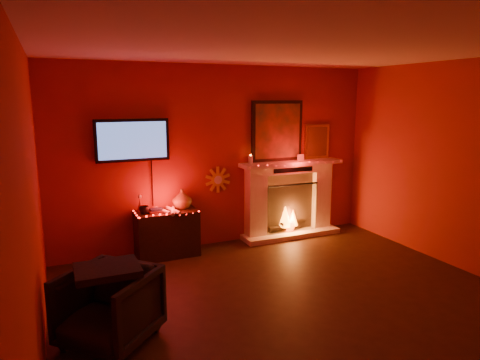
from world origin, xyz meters
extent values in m
plane|color=black|center=(0.00, 0.00, 0.00)|extent=(5.00, 5.00, 0.00)
plane|color=beige|center=(0.00, 0.00, 2.70)|extent=(5.00, 5.00, 0.00)
plane|color=maroon|center=(0.00, 2.50, 1.35)|extent=(5.00, 0.00, 5.00)
plane|color=maroon|center=(-2.50, 0.00, 1.35)|extent=(0.00, 5.00, 5.00)
cube|color=#F1DDCB|center=(1.15, 2.30, 0.04)|extent=(1.65, 0.40, 0.08)
cube|color=#F1DDCB|center=(0.55, 2.39, 0.55)|extent=(0.30, 0.22, 0.95)
cube|color=#F1DDCB|center=(1.75, 2.39, 0.55)|extent=(0.30, 0.22, 0.95)
cube|color=#F1DDCB|center=(1.15, 2.39, 1.10)|extent=(1.50, 0.22, 0.14)
cube|color=#F1DDCB|center=(1.15, 2.33, 1.20)|extent=(1.72, 0.34, 0.06)
cube|color=#7F5D4A|center=(1.15, 2.45, 0.55)|extent=(0.90, 0.10, 0.95)
cube|color=black|center=(1.15, 2.27, 0.47)|extent=(0.90, 0.02, 0.78)
cylinder|color=black|center=(1.05, 2.36, 0.14)|extent=(0.55, 0.09, 0.09)
cylinder|color=black|center=(1.23, 2.38, 0.20)|extent=(0.51, 0.18, 0.08)
cone|color=orange|center=(1.07, 2.36, 0.33)|extent=(0.20, 0.20, 0.34)
cone|color=orange|center=(1.22, 2.37, 0.29)|extent=(0.16, 0.16, 0.26)
sphere|color=#FF3F07|center=(1.15, 2.36, 0.16)|extent=(0.18, 0.18, 0.18)
cube|color=black|center=(0.95, 2.46, 1.71)|extent=(0.88, 0.05, 0.95)
cube|color=#BF4419|center=(0.95, 2.44, 1.71)|extent=(0.78, 0.01, 0.85)
cube|color=gold|center=(1.70, 2.47, 1.51)|extent=(0.46, 0.04, 0.56)
cube|color=#A77B26|center=(1.70, 2.45, 1.51)|extent=(0.38, 0.01, 0.48)
cylinder|color=beige|center=(0.45, 2.38, 1.29)|extent=(0.07, 0.07, 0.12)
cube|color=beige|center=(1.33, 2.36, 1.28)|extent=(0.12, 0.01, 0.10)
cube|color=black|center=(-1.30, 2.46, 1.65)|extent=(1.00, 0.06, 0.58)
cube|color=#4464B0|center=(-1.30, 2.42, 1.65)|extent=(0.92, 0.01, 0.50)
cylinder|color=black|center=(-1.05, 2.47, 1.03)|extent=(0.02, 0.02, 0.66)
cylinder|color=gold|center=(-0.05, 2.48, 1.00)|extent=(0.20, 0.03, 0.20)
cylinder|color=beige|center=(-0.05, 2.46, 1.00)|extent=(0.13, 0.01, 0.13)
cube|color=black|center=(-0.91, 2.26, 0.33)|extent=(0.86, 0.43, 0.66)
imported|color=brown|center=(-0.67, 2.31, 0.80)|extent=(0.27, 0.27, 0.29)
imported|color=black|center=(-1.22, 2.24, 0.71)|extent=(0.14, 0.14, 0.11)
cylinder|color=beige|center=(-0.97, 2.22, 0.68)|extent=(0.15, 0.38, 0.05)
cylinder|color=beige|center=(-0.85, 2.13, 0.68)|extent=(0.15, 0.38, 0.05)
cylinder|color=beige|center=(-0.83, 2.18, 0.68)|extent=(0.13, 0.38, 0.05)
cube|color=#501917|center=(-1.06, 2.24, 0.67)|extent=(0.20, 0.14, 0.03)
cube|color=#1D2D43|center=(-1.05, 2.25, 0.70)|extent=(0.17, 0.12, 0.02)
imported|color=black|center=(-1.95, 0.30, 0.35)|extent=(1.07, 1.07, 0.70)
camera|label=1|loc=(-2.32, -3.47, 2.22)|focal=32.00mm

